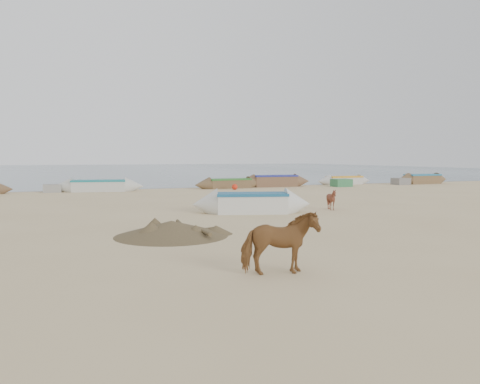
# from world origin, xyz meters

# --- Properties ---
(ground) EXTENTS (140.00, 140.00, 0.00)m
(ground) POSITION_xyz_m (0.00, 0.00, 0.00)
(ground) COLOR tan
(ground) RESTS_ON ground
(sea) EXTENTS (160.00, 160.00, 0.00)m
(sea) POSITION_xyz_m (0.00, 82.00, 0.01)
(sea) COLOR slate
(sea) RESTS_ON ground
(cow_adult) EXTENTS (1.71, 0.99, 1.36)m
(cow_adult) POSITION_xyz_m (-2.84, -5.80, 0.68)
(cow_adult) COLOR brown
(cow_adult) RESTS_ON ground
(calf_front) EXTENTS (1.19, 1.16, 0.99)m
(calf_front) POSITION_xyz_m (4.76, 4.33, 0.49)
(calf_front) COLOR #5C2C1D
(calf_front) RESTS_ON ground
(near_canoe) EXTENTS (5.49, 2.87, 0.90)m
(near_canoe) POSITION_xyz_m (0.78, 4.57, 0.45)
(near_canoe) COLOR beige
(near_canoe) RESTS_ON ground
(debris_pile) EXTENTS (4.59, 4.59, 0.49)m
(debris_pile) POSITION_xyz_m (-3.93, -0.18, 0.24)
(debris_pile) COLOR brown
(debris_pile) RESTS_ON ground
(waterline_canoes) EXTENTS (55.53, 4.69, 0.98)m
(waterline_canoes) POSITION_xyz_m (0.14, 20.62, 0.42)
(waterline_canoes) COLOR brown
(waterline_canoes) RESTS_ON ground
(beach_clutter) EXTENTS (45.93, 3.88, 0.64)m
(beach_clutter) POSITION_xyz_m (4.26, 19.29, 0.30)
(beach_clutter) COLOR #316D34
(beach_clutter) RESTS_ON ground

